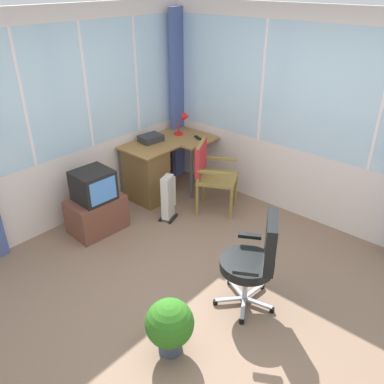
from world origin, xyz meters
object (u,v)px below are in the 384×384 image
Objects in this scene: desk at (148,172)px; tv_on_stand at (96,205)px; potted_plant at (170,325)px; space_heater at (169,197)px; wooden_armchair at (208,168)px; desk_lamp at (185,120)px; tv_remote at (198,138)px; office_chair at (256,257)px; paper_tray at (151,138)px.

desk is 0.98m from tv_on_stand.
potted_plant is at bearing -129.71° from desk.
space_heater is at bearing 44.43° from potted_plant.
wooden_armchair is at bearing -67.79° from desk.
space_heater is at bearing -148.95° from desk_lamp.
tv_remote is at bearing -22.85° from desk.
tv_remote is 1.05m from space_heater.
wooden_armchair is at bearing -21.80° from space_heater.
potted_plant is at bearing 167.45° from office_chair.
tv_remote reaches higher than potted_plant.
wooden_armchair is 1.48m from tv_on_stand.
tv_on_stand is (-1.68, -0.09, -0.62)m from desk_lamp.
potted_plant is at bearing -110.63° from tv_on_stand.
office_chair is at bearing -109.22° from space_heater.
tv_on_stand is 1.56× the size of potted_plant.
wooden_armchair is at bearing 31.91° from potted_plant.
tv_on_stand is at bearing -168.66° from paper_tray.
desk_lamp is at bearing 2.91° from tv_on_stand.
office_chair reaches higher than tv_on_stand.
space_heater is at bearing -138.94° from tv_remote.
paper_tray is at bearing 32.79° from desk.
desk is 2.42× the size of potted_plant.
desk_lamp is 0.35× the size of wooden_armchair.
office_chair is 2.15m from tv_on_stand.
desk_lamp reaches higher than space_heater.
tv_remote is at bearing 52.93° from office_chair.
space_heater is 2.10m from potted_plant.
office_chair is (-1.50, -2.22, -0.42)m from desk_lamp.
wooden_armchair is 1.54× the size of space_heater.
desk_lamp reaches higher than desk.
space_heater is at bearing -119.00° from paper_tray.
desk_lamp is 0.33× the size of office_chair.
tv_remote is at bearing 53.02° from wooden_armchair.
potted_plant is at bearing -135.57° from space_heater.
desk_lamp reaches higher than paper_tray.
wooden_armchair is 0.63m from space_heater.
desk is 2.04× the size of space_heater.
potted_plant is (-2.39, -1.75, -0.48)m from tv_remote.
office_chair reaches higher than space_heater.
potted_plant is (-1.88, -2.16, -0.52)m from paper_tray.
desk is at bearing 70.78° from office_chair.
paper_tray is (0.18, 0.12, 0.40)m from desk.
desk_lamp reaches higher than tv_remote.
tv_remote is 0.19× the size of tv_on_stand.
desk is 8.19× the size of tv_remote.
office_chair is 1.59× the size of space_heater.
desk_lamp is at bearing -2.19° from desk.
paper_tray is 0.31× the size of office_chair.
desk_lamp is 1.07× the size of paper_tray.
wooden_armchair reaches higher than desk.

